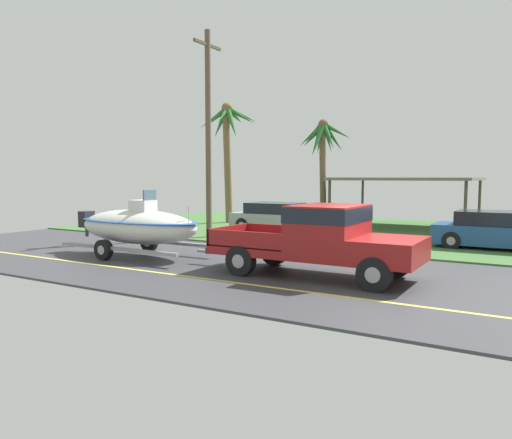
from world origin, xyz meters
TOP-DOWN VIEW (x-y plane):
  - ground at (0.00, 8.38)m, footprint 36.00×22.00m
  - pickup_truck_towing at (-1.31, -0.06)m, footprint 5.69×2.15m
  - boat_on_trailer at (-7.93, -0.06)m, footprint 5.96×2.28m
  - parked_sedan_near at (2.13, 7.56)m, footprint 4.50×1.90m
  - parked_sedan_far at (-7.42, 8.74)m, footprint 4.49×1.94m
  - carport_awning at (-2.64, 13.62)m, footprint 6.78×5.59m
  - palm_tree_near_right at (-11.75, 11.01)m, footprint 3.20×2.78m
  - palm_tree_far_left at (-6.43, 11.63)m, footprint 2.97×2.67m
  - utility_pole at (-8.80, 5.08)m, footprint 0.24×1.80m

SIDE VIEW (x-z plane):
  - ground at x=0.00m, z-range -0.07..0.04m
  - parked_sedan_near at x=2.13m, z-range -0.02..1.36m
  - parked_sedan_far at x=-7.42m, z-range -0.02..1.36m
  - boat_on_trailer at x=-7.93m, z-range -0.09..2.09m
  - pickup_truck_towing at x=-1.31m, z-range 0.11..1.99m
  - carport_awning at x=-2.64m, z-range 1.17..3.74m
  - palm_tree_far_left at x=-6.43m, z-range 1.44..6.98m
  - utility_pole at x=-8.80m, z-range 0.15..8.79m
  - palm_tree_near_right at x=-11.75m, z-range 1.75..8.43m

